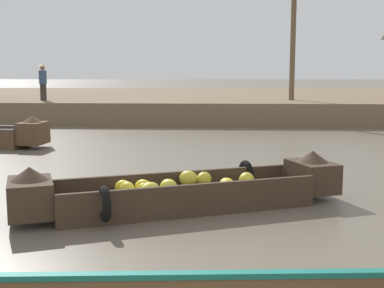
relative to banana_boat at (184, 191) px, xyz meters
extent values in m
plane|color=#665B4C|center=(-0.01, 4.95, -0.30)|extent=(300.00, 300.00, 0.00)
cube|color=#756047|center=(-0.01, 22.35, 0.18)|extent=(160.00, 20.00, 0.96)
cube|color=#3D2D21|center=(0.01, 0.00, -0.24)|extent=(4.27, 2.57, 0.12)
cube|color=#3D2D21|center=(-0.18, 0.48, 0.02)|extent=(3.89, 1.61, 0.40)
cube|color=#3D2D21|center=(0.20, -0.47, 0.02)|extent=(3.89, 1.61, 0.40)
cube|color=#3D2D21|center=(2.23, 0.89, 0.08)|extent=(0.94, 1.11, 0.52)
cone|color=#3D2D21|center=(2.23, 0.89, 0.44)|extent=(0.73, 0.73, 0.20)
cube|color=#3D2D21|center=(-2.21, -0.88, 0.08)|extent=(0.94, 1.11, 0.52)
cone|color=#3D2D21|center=(-2.21, -0.88, 0.44)|extent=(0.73, 0.73, 0.20)
cube|color=#3D2D21|center=(-0.81, -0.33, 0.04)|extent=(0.55, 1.00, 0.05)
torus|color=black|center=(1.07, 1.11, 0.06)|extent=(0.30, 0.53, 0.52)
torus|color=black|center=(-1.05, -1.10, 0.06)|extent=(0.30, 0.53, 0.52)
ellipsoid|color=yellow|center=(0.05, 0.36, 0.13)|extent=(0.35, 0.30, 0.27)
ellipsoid|color=gold|center=(0.32, 0.44, 0.10)|extent=(0.36, 0.38, 0.25)
ellipsoid|color=yellow|center=(-0.86, -0.37, 0.08)|extent=(0.36, 0.36, 0.28)
ellipsoid|color=yellow|center=(-0.61, -0.59, 0.05)|extent=(0.31, 0.31, 0.25)
ellipsoid|color=yellow|center=(-0.23, -0.15, 0.10)|extent=(0.39, 0.39, 0.25)
ellipsoid|color=yellow|center=(1.05, 0.58, 0.06)|extent=(0.37, 0.39, 0.27)
ellipsoid|color=yellow|center=(0.70, 0.18, 0.06)|extent=(0.30, 0.37, 0.23)
ellipsoid|color=yellow|center=(1.25, 0.21, 0.04)|extent=(0.33, 0.31, 0.25)
ellipsoid|color=gold|center=(-0.59, -0.37, 0.08)|extent=(0.31, 0.27, 0.25)
ellipsoid|color=yellow|center=(-0.49, -0.42, 0.11)|extent=(0.40, 0.41, 0.25)
ellipsoid|color=yellow|center=(-0.62, -0.27, 0.12)|extent=(0.35, 0.30, 0.23)
ellipsoid|color=yellow|center=(-0.96, -0.20, 0.08)|extent=(0.29, 0.24, 0.25)
cube|color=#196B60|center=(0.14, -4.00, 0.24)|extent=(5.61, 0.55, 0.05)
cube|color=brown|center=(-4.91, 6.38, 0.14)|extent=(0.77, 0.95, 0.64)
cone|color=brown|center=(-4.91, 6.38, 0.56)|extent=(0.61, 0.61, 0.20)
cylinder|color=brown|center=(3.87, 15.24, 3.43)|extent=(0.24, 0.24, 5.54)
cylinder|color=#332D28|center=(-7.40, 14.34, 1.04)|extent=(0.28, 0.28, 0.75)
cylinder|color=#384C70|center=(-7.40, 14.34, 1.71)|extent=(0.34, 0.34, 0.60)
sphere|color=#9E7556|center=(-7.40, 14.34, 2.13)|extent=(0.22, 0.22, 0.22)
cone|color=tan|center=(-7.40, 14.34, 2.25)|extent=(0.44, 0.44, 0.14)
camera|label=1|loc=(0.57, -7.94, 1.91)|focal=46.71mm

